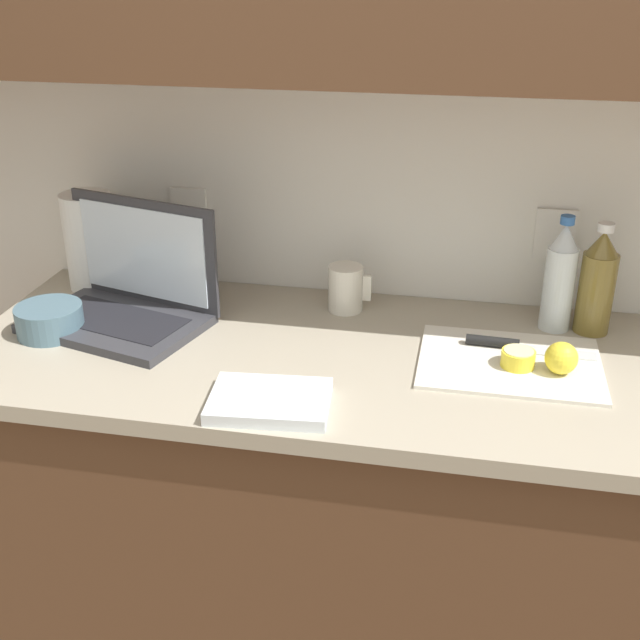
% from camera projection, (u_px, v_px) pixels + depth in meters
% --- Properties ---
extents(wall_back, '(5.20, 0.38, 2.60)m').
position_uv_depth(wall_back, '(503.00, 4.00, 1.57)').
color(wall_back, white).
rests_on(wall_back, ground_plane).
extents(counter_unit, '(2.15, 0.66, 0.89)m').
position_uv_depth(counter_unit, '(465.00, 535.00, 1.81)').
color(counter_unit, brown).
rests_on(counter_unit, ground_plane).
extents(laptop, '(0.43, 0.34, 0.26)m').
position_uv_depth(laptop, '(128.00, 294.00, 1.80)').
color(laptop, '#333338').
rests_on(laptop, counter_unit).
extents(cutting_board, '(0.37, 0.28, 0.01)m').
position_uv_depth(cutting_board, '(510.00, 363.00, 1.63)').
color(cutting_board, silver).
rests_on(cutting_board, counter_unit).
extents(knife, '(0.27, 0.04, 0.02)m').
position_uv_depth(knife, '(508.00, 344.00, 1.68)').
color(knife, silver).
rests_on(knife, cutting_board).
extents(lemon_half_cut, '(0.07, 0.07, 0.04)m').
position_uv_depth(lemon_half_cut, '(518.00, 357.00, 1.60)').
color(lemon_half_cut, yellow).
rests_on(lemon_half_cut, cutting_board).
extents(lemon_whole_beside, '(0.06, 0.06, 0.06)m').
position_uv_depth(lemon_whole_beside, '(561.00, 358.00, 1.57)').
color(lemon_whole_beside, yellow).
rests_on(lemon_whole_beside, cutting_board).
extents(bottle_green_soda, '(0.08, 0.08, 0.25)m').
position_uv_depth(bottle_green_soda, '(597.00, 283.00, 1.72)').
color(bottle_green_soda, olive).
rests_on(bottle_green_soda, counter_unit).
extents(bottle_oil_tall, '(0.07, 0.07, 0.26)m').
position_uv_depth(bottle_oil_tall, '(560.00, 278.00, 1.74)').
color(bottle_oil_tall, silver).
rests_on(bottle_oil_tall, counter_unit).
extents(measuring_cup, '(0.10, 0.08, 0.11)m').
position_uv_depth(measuring_cup, '(346.00, 288.00, 1.85)').
color(measuring_cup, silver).
rests_on(measuring_cup, counter_unit).
extents(bowl_white, '(0.14, 0.14, 0.07)m').
position_uv_depth(bowl_white, '(50.00, 320.00, 1.75)').
color(bowl_white, slate).
rests_on(bowl_white, counter_unit).
extents(paper_towel_roll, '(0.12, 0.12, 0.24)m').
position_uv_depth(paper_towel_roll, '(90.00, 241.00, 1.95)').
color(paper_towel_roll, white).
rests_on(paper_towel_roll, counter_unit).
extents(dish_towel, '(0.23, 0.18, 0.02)m').
position_uv_depth(dish_towel, '(270.00, 401.00, 1.48)').
color(dish_towel, white).
rests_on(dish_towel, counter_unit).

